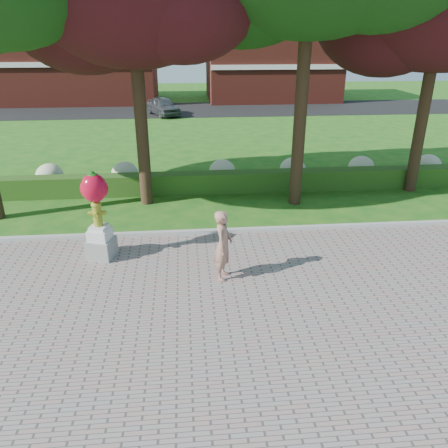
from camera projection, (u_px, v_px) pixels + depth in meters
name	position (u px, v px, depth m)	size (l,w,h in m)	color
ground	(211.00, 284.00, 11.05)	(100.00, 100.00, 0.00)	#1A5A16
walkway	(226.00, 406.00, 7.39)	(40.00, 14.00, 0.04)	gray
curb	(205.00, 232.00, 13.75)	(40.00, 0.18, 0.15)	#ADADA5
lawn_hedge	(199.00, 183.00, 17.28)	(24.00, 0.70, 0.80)	#1F4012
hydrangea_row	(212.00, 171.00, 18.18)	(20.10, 1.10, 0.99)	#BBC092
street	(189.00, 109.00, 36.61)	(50.00, 8.00, 0.02)	black
building_left	(77.00, 62.00, 39.85)	(14.00, 8.00, 7.00)	maroon
building_right	(271.00, 64.00, 41.49)	(12.00, 8.00, 6.40)	maroon
hydrant_sculpture	(97.00, 213.00, 11.77)	(0.84, 0.84, 2.50)	gray
woman	(223.00, 245.00, 10.89)	(0.67, 0.44, 1.84)	#A3705D
parked_car	(163.00, 106.00, 33.76)	(1.61, 4.00, 1.36)	#42464A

